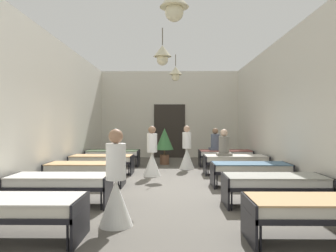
# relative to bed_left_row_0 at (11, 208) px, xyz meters

# --- Properties ---
(ground_plane) EXTENTS (6.77, 14.10, 0.10)m
(ground_plane) POSITION_rel_bed_left_row_0_xyz_m (2.04, 3.80, -0.49)
(ground_plane) COLOR #59544C
(room_shell) EXTENTS (6.57, 13.70, 3.91)m
(room_shell) POSITION_rel_bed_left_row_0_xyz_m (2.04, 5.17, 1.52)
(room_shell) COLOR silver
(room_shell) RESTS_ON ground
(bed_left_row_0) EXTENTS (1.90, 0.84, 0.57)m
(bed_left_row_0) POSITION_rel_bed_left_row_0_xyz_m (0.00, 0.00, 0.00)
(bed_left_row_0) COLOR black
(bed_left_row_0) RESTS_ON ground
(bed_right_row_0) EXTENTS (1.90, 0.84, 0.57)m
(bed_right_row_0) POSITION_rel_bed_left_row_0_xyz_m (4.07, 0.00, 0.00)
(bed_right_row_0) COLOR black
(bed_right_row_0) RESTS_ON ground
(bed_left_row_1) EXTENTS (1.90, 0.84, 0.57)m
(bed_left_row_1) POSITION_rel_bed_left_row_0_xyz_m (0.00, 1.90, 0.00)
(bed_left_row_1) COLOR black
(bed_left_row_1) RESTS_ON ground
(bed_right_row_1) EXTENTS (1.90, 0.84, 0.57)m
(bed_right_row_1) POSITION_rel_bed_left_row_0_xyz_m (4.07, 1.90, 0.00)
(bed_right_row_1) COLOR black
(bed_right_row_1) RESTS_ON ground
(bed_left_row_2) EXTENTS (1.90, 0.84, 0.57)m
(bed_left_row_2) POSITION_rel_bed_left_row_0_xyz_m (0.00, 3.80, 0.00)
(bed_left_row_2) COLOR black
(bed_left_row_2) RESTS_ON ground
(bed_right_row_2) EXTENTS (1.90, 0.84, 0.57)m
(bed_right_row_2) POSITION_rel_bed_left_row_0_xyz_m (4.07, 3.80, 0.00)
(bed_right_row_2) COLOR black
(bed_right_row_2) RESTS_ON ground
(bed_left_row_3) EXTENTS (1.90, 0.84, 0.57)m
(bed_left_row_3) POSITION_rel_bed_left_row_0_xyz_m (0.00, 5.70, 0.00)
(bed_left_row_3) COLOR black
(bed_left_row_3) RESTS_ON ground
(bed_right_row_3) EXTENTS (1.90, 0.84, 0.57)m
(bed_right_row_3) POSITION_rel_bed_left_row_0_xyz_m (4.07, 5.70, 0.00)
(bed_right_row_3) COLOR black
(bed_right_row_3) RESTS_ON ground
(bed_left_row_4) EXTENTS (1.90, 0.84, 0.57)m
(bed_left_row_4) POSITION_rel_bed_left_row_0_xyz_m (0.00, 7.60, 0.00)
(bed_left_row_4) COLOR black
(bed_left_row_4) RESTS_ON ground
(bed_right_row_4) EXTENTS (1.90, 0.84, 0.57)m
(bed_right_row_4) POSITION_rel_bed_left_row_0_xyz_m (4.07, 7.60, 0.00)
(bed_right_row_4) COLOR black
(bed_right_row_4) RESTS_ON ground
(nurse_near_aisle) EXTENTS (0.52, 0.52, 1.49)m
(nurse_near_aisle) POSITION_rel_bed_left_row_0_xyz_m (2.65, 6.80, 0.09)
(nurse_near_aisle) COLOR white
(nurse_near_aisle) RESTS_ON ground
(nurse_mid_aisle) EXTENTS (0.52, 0.52, 1.49)m
(nurse_mid_aisle) POSITION_rel_bed_left_row_0_xyz_m (1.29, 0.65, 0.09)
(nurse_mid_aisle) COLOR white
(nurse_mid_aisle) RESTS_ON ground
(nurse_far_aisle) EXTENTS (0.52, 0.52, 1.49)m
(nurse_far_aisle) POSITION_rel_bed_left_row_0_xyz_m (1.56, 5.33, 0.09)
(nurse_far_aisle) COLOR white
(nurse_far_aisle) RESTS_ON ground
(patient_seated_primary) EXTENTS (0.44, 0.44, 0.80)m
(patient_seated_primary) POSITION_rel_bed_left_row_0_xyz_m (3.72, 7.67, 0.43)
(patient_seated_primary) COLOR #515B70
(patient_seated_primary) RESTS_ON bed_right_row_4
(patient_seated_secondary) EXTENTS (0.44, 0.44, 0.80)m
(patient_seated_secondary) POSITION_rel_bed_left_row_0_xyz_m (3.72, 5.66, 0.43)
(patient_seated_secondary) COLOR slate
(patient_seated_secondary) RESTS_ON bed_right_row_3
(potted_plant) EXTENTS (0.68, 0.68, 1.36)m
(potted_plant) POSITION_rel_bed_left_row_0_xyz_m (1.86, 8.05, 0.44)
(potted_plant) COLOR brown
(potted_plant) RESTS_ON ground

